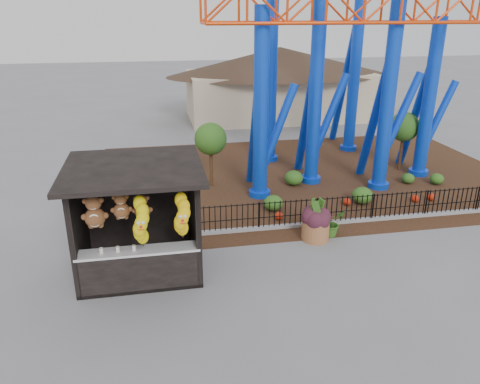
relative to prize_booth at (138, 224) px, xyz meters
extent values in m
plane|color=slate|center=(3.00, -0.92, -1.53)|extent=(120.00, 120.00, 0.00)
cube|color=#331E11|center=(7.00, 7.08, -1.52)|extent=(18.00, 12.00, 0.02)
cube|color=gray|center=(7.00, 2.08, -1.47)|extent=(18.00, 0.18, 0.12)
cube|color=black|center=(0.00, 0.28, -1.48)|extent=(3.20, 2.60, 0.10)
cube|color=black|center=(0.00, 1.52, -0.03)|extent=(3.20, 0.12, 3.00)
cube|color=black|center=(-1.54, 0.28, -0.03)|extent=(0.12, 2.60, 3.00)
cube|color=black|center=(1.54, 0.28, -0.03)|extent=(0.12, 2.60, 3.00)
cube|color=black|center=(0.00, 0.03, 1.53)|extent=(3.50, 3.40, 0.12)
cube|color=black|center=(-1.53, -0.95, -0.03)|extent=(0.14, 0.14, 3.00)
cube|color=black|center=(1.53, -0.95, -0.03)|extent=(0.14, 0.14, 3.00)
cube|color=black|center=(0.00, -0.77, -0.98)|extent=(3.00, 0.50, 1.10)
cube|color=silver|center=(0.00, -0.77, -0.41)|extent=(3.10, 0.55, 0.06)
cylinder|color=black|center=(0.00, -1.17, 1.32)|extent=(2.90, 0.04, 0.04)
cylinder|color=blue|center=(4.50, 5.08, 1.97)|extent=(0.56, 0.56, 7.00)
cylinder|color=blue|center=(4.50, 5.08, -1.41)|extent=(0.84, 0.84, 0.24)
cylinder|color=blue|center=(7.00, 6.28, 2.12)|extent=(0.56, 0.56, 7.30)
cylinder|color=blue|center=(7.00, 6.28, -1.41)|extent=(0.84, 0.84, 0.24)
cylinder|color=blue|center=(9.50, 5.08, 2.22)|extent=(0.56, 0.56, 7.50)
cylinder|color=blue|center=(9.50, 5.08, -1.41)|extent=(0.84, 0.84, 0.24)
cylinder|color=blue|center=(12.00, 6.28, 1.77)|extent=(0.56, 0.56, 6.60)
cylinder|color=blue|center=(12.00, 6.28, -1.41)|extent=(0.84, 0.84, 0.24)
cylinder|color=blue|center=(6.00, 9.58, 3.22)|extent=(0.56, 0.56, 9.50)
cylinder|color=blue|center=(6.00, 9.58, -1.41)|extent=(0.84, 0.84, 0.24)
cylinder|color=blue|center=(10.50, 10.58, 3.72)|extent=(0.56, 0.56, 10.50)
cylinder|color=blue|center=(10.50, 10.58, -1.41)|extent=(0.84, 0.84, 0.24)
cylinder|color=blue|center=(4.50, 5.98, 1.10)|extent=(0.36, 2.21, 5.85)
cylinder|color=blue|center=(5.20, 5.38, 0.92)|extent=(1.62, 0.32, 3.73)
cylinder|color=blue|center=(7.00, 7.18, 1.21)|extent=(0.36, 2.29, 6.10)
cylinder|color=blue|center=(7.70, 6.58, 1.03)|extent=(1.67, 0.32, 3.88)
cylinder|color=blue|center=(9.50, 5.98, 1.29)|extent=(0.36, 2.34, 6.26)
cylinder|color=blue|center=(10.20, 5.38, 1.10)|extent=(1.71, 0.32, 3.99)
cylinder|color=blue|center=(12.00, 7.18, 0.95)|extent=(0.36, 2.10, 5.53)
cylinder|color=blue|center=(12.70, 6.58, 0.78)|extent=(1.54, 0.32, 3.52)
cylinder|color=#995F37|center=(5.40, 1.11, -1.21)|extent=(0.89, 0.89, 0.64)
ellipsoid|color=#381622|center=(5.40, 1.11, -0.56)|extent=(0.70, 0.70, 0.64)
imported|color=#255719|center=(5.99, 1.30, -1.07)|extent=(1.00, 0.93, 0.91)
ellipsoid|color=#2B5418|center=(4.67, 3.60, -1.23)|extent=(0.70, 0.70, 0.56)
ellipsoid|color=#2B5418|center=(8.12, 3.62, -1.20)|extent=(0.78, 0.78, 0.62)
ellipsoid|color=#2B5418|center=(10.95, 5.32, -1.30)|extent=(0.53, 0.53, 0.43)
ellipsoid|color=#2B5418|center=(6.17, 6.01, -1.21)|extent=(0.76, 0.76, 0.61)
ellipsoid|color=#2B5418|center=(12.07, 5.00, -1.28)|extent=(0.57, 0.57, 0.45)
sphere|color=#B8220C|center=(4.66, 2.75, -1.37)|extent=(0.28, 0.28, 0.28)
sphere|color=#B8220C|center=(7.49, 3.53, -1.37)|extent=(0.28, 0.28, 0.28)
sphere|color=#B8220C|center=(10.15, 3.36, -1.37)|extent=(0.28, 0.28, 0.28)
sphere|color=#B8220C|center=(10.84, 3.39, -1.37)|extent=(0.28, 0.28, 0.28)
cube|color=#BFAD8C|center=(9.00, 19.08, -0.03)|extent=(12.00, 6.00, 3.00)
cone|color=#332319|center=(9.00, 19.08, 2.37)|extent=(15.00, 15.00, 1.80)
camera|label=1|loc=(0.60, -11.56, 5.28)|focal=35.00mm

